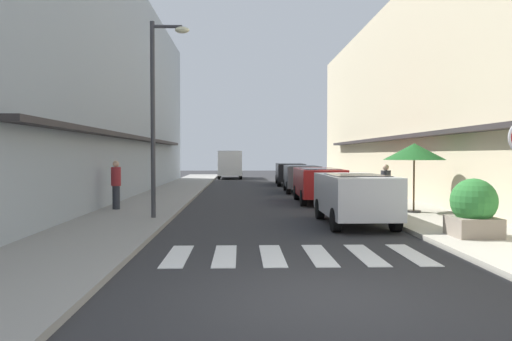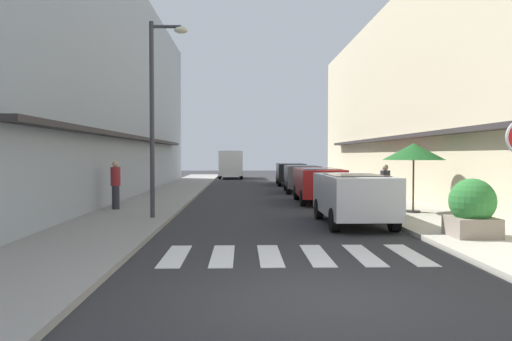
{
  "view_description": "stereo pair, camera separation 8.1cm",
  "coord_description": "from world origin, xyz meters",
  "px_view_note": "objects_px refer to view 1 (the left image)",
  "views": [
    {
      "loc": [
        -1.11,
        -6.77,
        2.04
      ],
      "look_at": [
        -0.38,
        16.72,
        1.29
      ],
      "focal_mm": 34.7,
      "sensor_mm": 36.0,
      "label": 1
    },
    {
      "loc": [
        -1.02,
        -6.78,
        2.04
      ],
      "look_at": [
        -0.38,
        16.72,
        1.29
      ],
      "focal_mm": 34.7,
      "sensor_mm": 36.0,
      "label": 2
    }
  ],
  "objects_px": {
    "delivery_van": "(230,162)",
    "parked_car_distant": "(290,171)",
    "street_lamp": "(159,100)",
    "parked_car_far": "(302,175)",
    "planter_corner": "(474,208)",
    "planter_midblock": "(369,192)",
    "parked_car_mid": "(319,181)",
    "planter_far": "(344,184)",
    "pedestrian_walking_far": "(116,184)",
    "cafe_umbrella": "(414,152)",
    "pedestrian_walking_near": "(386,187)",
    "parked_car_near": "(355,193)"
  },
  "relations": [
    {
      "from": "parked_car_near",
      "to": "street_lamp",
      "type": "bearing_deg",
      "value": 170.57
    },
    {
      "from": "street_lamp",
      "to": "parked_car_far",
      "type": "bearing_deg",
      "value": 63.32
    },
    {
      "from": "planter_midblock",
      "to": "pedestrian_walking_far",
      "type": "height_order",
      "value": "pedestrian_walking_far"
    },
    {
      "from": "parked_car_distant",
      "to": "delivery_van",
      "type": "xyz_separation_m",
      "value": [
        -4.23,
        9.48,
        0.48
      ]
    },
    {
      "from": "delivery_van",
      "to": "street_lamp",
      "type": "xyz_separation_m",
      "value": [
        -1.56,
        -27.34,
        2.31
      ]
    },
    {
      "from": "delivery_van",
      "to": "pedestrian_walking_far",
      "type": "distance_m",
      "value": 25.22
    },
    {
      "from": "street_lamp",
      "to": "delivery_van",
      "type": "bearing_deg",
      "value": 86.73
    },
    {
      "from": "planter_far",
      "to": "pedestrian_walking_near",
      "type": "relative_size",
      "value": 0.61
    },
    {
      "from": "delivery_van",
      "to": "planter_midblock",
      "type": "distance_m",
      "value": 23.92
    },
    {
      "from": "parked_car_far",
      "to": "street_lamp",
      "type": "xyz_separation_m",
      "value": [
        -5.8,
        -11.54,
        2.79
      ]
    },
    {
      "from": "parked_car_near",
      "to": "cafe_umbrella",
      "type": "bearing_deg",
      "value": 40.02
    },
    {
      "from": "pedestrian_walking_far",
      "to": "cafe_umbrella",
      "type": "bearing_deg",
      "value": -62.85
    },
    {
      "from": "delivery_van",
      "to": "parked_car_distant",
      "type": "bearing_deg",
      "value": -65.94
    },
    {
      "from": "street_lamp",
      "to": "planter_corner",
      "type": "relative_size",
      "value": 4.36
    },
    {
      "from": "delivery_van",
      "to": "cafe_umbrella",
      "type": "xyz_separation_m",
      "value": [
        6.7,
        -26.23,
        0.72
      ]
    },
    {
      "from": "cafe_umbrella",
      "to": "pedestrian_walking_far",
      "type": "bearing_deg",
      "value": 172.99
    },
    {
      "from": "planter_midblock",
      "to": "pedestrian_walking_far",
      "type": "xyz_separation_m",
      "value": [
        -9.48,
        -1.85,
        0.45
      ]
    },
    {
      "from": "parked_car_far",
      "to": "delivery_van",
      "type": "relative_size",
      "value": 0.75
    },
    {
      "from": "parked_car_distant",
      "to": "cafe_umbrella",
      "type": "xyz_separation_m",
      "value": [
        2.47,
        -16.75,
        1.21
      ]
    },
    {
      "from": "parked_car_near",
      "to": "parked_car_mid",
      "type": "height_order",
      "value": "same"
    },
    {
      "from": "pedestrian_walking_near",
      "to": "pedestrian_walking_far",
      "type": "xyz_separation_m",
      "value": [
        -9.35,
        0.79,
        0.07
      ]
    },
    {
      "from": "planter_midblock",
      "to": "pedestrian_walking_near",
      "type": "distance_m",
      "value": 2.67
    },
    {
      "from": "parked_car_near",
      "to": "parked_car_mid",
      "type": "relative_size",
      "value": 0.91
    },
    {
      "from": "delivery_van",
      "to": "street_lamp",
      "type": "distance_m",
      "value": 27.48
    },
    {
      "from": "parked_car_mid",
      "to": "planter_far",
      "type": "height_order",
      "value": "parked_car_mid"
    },
    {
      "from": "planter_midblock",
      "to": "planter_corner",
      "type": "bearing_deg",
      "value": -87.26
    },
    {
      "from": "parked_car_far",
      "to": "planter_midblock",
      "type": "distance_m",
      "value": 7.55
    },
    {
      "from": "parked_car_near",
      "to": "planter_midblock",
      "type": "bearing_deg",
      "value": 70.93
    },
    {
      "from": "parked_car_near",
      "to": "planter_midblock",
      "type": "distance_m",
      "value": 5.48
    },
    {
      "from": "parked_car_near",
      "to": "delivery_van",
      "type": "distance_m",
      "value": 28.62
    },
    {
      "from": "planter_far",
      "to": "pedestrian_walking_far",
      "type": "height_order",
      "value": "pedestrian_walking_far"
    },
    {
      "from": "parked_car_mid",
      "to": "parked_car_near",
      "type": "bearing_deg",
      "value": -90.0
    },
    {
      "from": "street_lamp",
      "to": "planter_far",
      "type": "xyz_separation_m",
      "value": [
        7.71,
        9.57,
        -3.15
      ]
    },
    {
      "from": "parked_car_far",
      "to": "delivery_van",
      "type": "xyz_separation_m",
      "value": [
        -4.23,
        15.81,
        0.48
      ]
    },
    {
      "from": "parked_car_near",
      "to": "delivery_van",
      "type": "bearing_deg",
      "value": 98.51
    },
    {
      "from": "parked_car_near",
      "to": "planter_midblock",
      "type": "height_order",
      "value": "parked_car_near"
    },
    {
      "from": "parked_car_distant",
      "to": "pedestrian_walking_near",
      "type": "xyz_separation_m",
      "value": [
        1.66,
        -16.29,
        0.03
      ]
    },
    {
      "from": "parked_car_mid",
      "to": "parked_car_far",
      "type": "height_order",
      "value": "same"
    },
    {
      "from": "parked_car_near",
      "to": "delivery_van",
      "type": "relative_size",
      "value": 0.74
    },
    {
      "from": "planter_corner",
      "to": "planter_midblock",
      "type": "relative_size",
      "value": 1.38
    },
    {
      "from": "parked_car_near",
      "to": "pedestrian_walking_near",
      "type": "xyz_separation_m",
      "value": [
        1.66,
        2.54,
        0.03
      ]
    },
    {
      "from": "planter_far",
      "to": "pedestrian_walking_far",
      "type": "bearing_deg",
      "value": -143.12
    },
    {
      "from": "street_lamp",
      "to": "parked_car_mid",
      "type": "bearing_deg",
      "value": 44.4
    },
    {
      "from": "cafe_umbrella",
      "to": "pedestrian_walking_near",
      "type": "distance_m",
      "value": 1.5
    },
    {
      "from": "cafe_umbrella",
      "to": "parked_car_far",
      "type": "bearing_deg",
      "value": 103.33
    },
    {
      "from": "parked_car_far",
      "to": "pedestrian_walking_near",
      "type": "height_order",
      "value": "pedestrian_walking_near"
    },
    {
      "from": "delivery_van",
      "to": "cafe_umbrella",
      "type": "height_order",
      "value": "cafe_umbrella"
    },
    {
      "from": "street_lamp",
      "to": "cafe_umbrella",
      "type": "distance_m",
      "value": 8.49
    },
    {
      "from": "parked_car_mid",
      "to": "parked_car_distant",
      "type": "distance_m",
      "value": 12.18
    },
    {
      "from": "parked_car_near",
      "to": "planter_far",
      "type": "relative_size",
      "value": 4.14
    }
  ]
}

